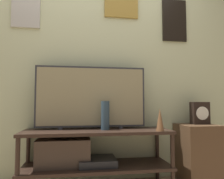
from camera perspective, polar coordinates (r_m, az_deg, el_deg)
wall_back at (r=2.54m, az=-4.41°, el=8.05°), size 6.40×0.08×2.70m
media_console at (r=2.25m, az=-7.28°, el=-15.88°), size 1.46×0.47×0.58m
television at (r=2.30m, az=-5.40°, el=-1.89°), size 1.14×0.05×0.65m
vase_slim_bronze at (r=2.16m, az=12.41°, el=-7.64°), size 0.08×0.08×0.22m
vase_tall_ceramic at (r=2.21m, az=-1.78°, el=-6.78°), size 0.08×0.08×0.29m
side_table at (r=2.63m, az=21.64°, el=-15.16°), size 0.40×0.41×0.61m
mantel_clock at (r=2.64m, az=21.96°, el=-5.72°), size 0.19×0.11×0.25m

